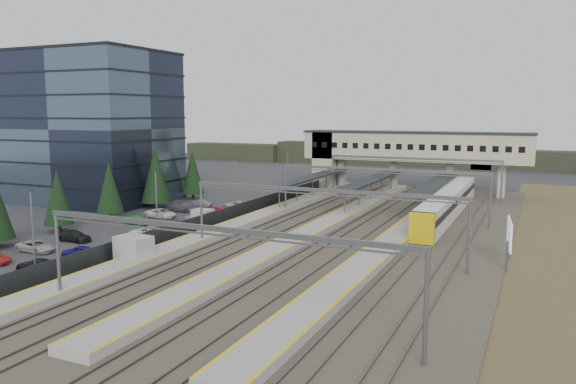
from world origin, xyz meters
The scene contains 15 objects.
ground centered at (0.00, 0.00, 0.00)m, with size 220.00×220.00×0.00m, color #2B2B2D.
office_building centered at (-36.00, 12.00, 12.19)m, with size 24.30×18.30×24.30m.
conifer_row centered at (-22.00, -3.86, 4.84)m, with size 4.42×49.82×9.50m.
car_park centered at (-13.50, -6.08, 0.62)m, with size 10.69×44.41×1.29m.
lampposts centered at (-8.00, 1.25, 4.34)m, with size 0.50×53.25×8.07m.
fence centered at (-6.50, 5.00, 1.00)m, with size 0.08×90.00×2.00m.
relay_cabin_near centered at (-4.03, -16.85, 1.36)m, with size 3.59×2.85×2.73m.
relay_cabin_far centered at (-7.88, 1.26, 1.10)m, with size 2.55×2.18×2.21m.
rail_corridor centered at (9.34, 5.00, 0.29)m, with size 34.00×90.00×0.92m.
canopies centered at (7.00, 27.00, 3.92)m, with size 23.10×30.00×3.28m.
footbridge centered at (7.70, 42.00, 7.93)m, with size 40.40×6.40×11.20m.
gantries centered at (12.00, 3.00, 6.00)m, with size 28.40×62.28×7.17m.
train centered at (20.00, 20.45, 1.98)m, with size 2.77×38.48×3.49m.
billboard centered at (29.09, -2.63, 2.96)m, with size 0.74×5.37×4.46m.
treeline_far centered at (23.81, 92.28, 2.95)m, with size 170.00×19.00×7.00m.
Camera 1 is at (31.45, -58.92, 14.58)m, focal length 35.00 mm.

